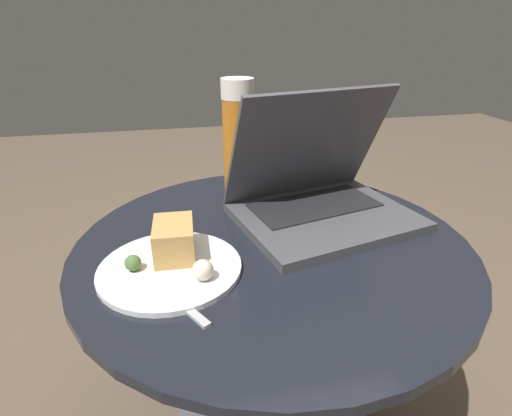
{
  "coord_description": "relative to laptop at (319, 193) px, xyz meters",
  "views": [
    {
      "loc": [
        -0.16,
        -0.61,
        0.87
      ],
      "look_at": [
        -0.03,
        -0.0,
        0.58
      ],
      "focal_mm": 28.0,
      "sensor_mm": 36.0,
      "label": 1
    }
  ],
  "objects": [
    {
      "name": "fork",
      "position": [
        -0.31,
        -0.19,
        -0.05
      ],
      "size": [
        0.11,
        0.17,
        0.0
      ],
      "color": "#B2B2B7",
      "rests_on": "table"
    },
    {
      "name": "snack_plate",
      "position": [
        -0.29,
        -0.13,
        -0.03
      ],
      "size": [
        0.23,
        0.23,
        0.07
      ],
      "color": "white",
      "rests_on": "table"
    },
    {
      "name": "table",
      "position": [
        -0.11,
        -0.08,
        -0.2
      ],
      "size": [
        0.71,
        0.71,
        0.51
      ],
      "color": "#515156",
      "rests_on": "ground_plane"
    },
    {
      "name": "laptop",
      "position": [
        0.0,
        0.0,
        0.0
      ],
      "size": [
        0.38,
        0.33,
        0.25
      ],
      "color": "#47474C",
      "rests_on": "table"
    },
    {
      "name": "beer_glass",
      "position": [
        -0.14,
        0.13,
        0.08
      ],
      "size": [
        0.07,
        0.07,
        0.26
      ],
      "color": "#C6701E",
      "rests_on": "table"
    }
  ]
}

